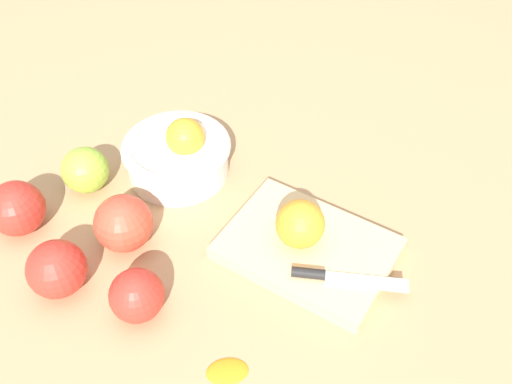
{
  "coord_description": "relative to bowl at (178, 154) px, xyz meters",
  "views": [
    {
      "loc": [
        0.34,
        -0.36,
        0.63
      ],
      "look_at": [
        0.01,
        0.11,
        0.04
      ],
      "focal_mm": 38.88,
      "sensor_mm": 36.0,
      "label": 1
    }
  ],
  "objects": [
    {
      "name": "bowl",
      "position": [
        0.0,
        0.0,
        0.0
      ],
      "size": [
        0.17,
        0.17,
        0.1
      ],
      "color": "white",
      "rests_on": "ground_plane"
    },
    {
      "name": "orange_on_board",
      "position": [
        0.25,
        -0.03,
        0.02
      ],
      "size": [
        0.07,
        0.07,
        0.07
      ],
      "primitive_type": "sphere",
      "color": "orange",
      "rests_on": "cutting_board"
    },
    {
      "name": "citrus_peel",
      "position": [
        0.27,
        -0.24,
        -0.03
      ],
      "size": [
        0.06,
        0.06,
        0.01
      ],
      "primitive_type": "ellipsoid",
      "rotation": [
        0.0,
        0.0,
        0.74
      ],
      "color": "orange",
      "rests_on": "ground_plane"
    },
    {
      "name": "apple_front_center",
      "position": [
        0.13,
        -0.24,
        -0.0
      ],
      "size": [
        0.07,
        0.07,
        0.07
      ],
      "primitive_type": "sphere",
      "color": "red",
      "rests_on": "ground_plane"
    },
    {
      "name": "apple_front_left",
      "position": [
        -0.11,
        -0.23,
        0.0
      ],
      "size": [
        0.08,
        0.08,
        0.08
      ],
      "primitive_type": "sphere",
      "color": "red",
      "rests_on": "ground_plane"
    },
    {
      "name": "knife",
      "position": [
        0.32,
        -0.06,
        -0.01
      ],
      "size": [
        0.15,
        0.09,
        0.01
      ],
      "color": "silver",
      "rests_on": "cutting_board"
    },
    {
      "name": "ground_plane",
      "position": [
        0.14,
        -0.12,
        -0.04
      ],
      "size": [
        2.4,
        2.4,
        0.0
      ],
      "primitive_type": "plane",
      "color": "tan"
    },
    {
      "name": "apple_front_left_3",
      "position": [
        0.03,
        -0.16,
        0.0
      ],
      "size": [
        0.08,
        0.08,
        0.08
      ],
      "primitive_type": "sphere",
      "color": "#D6422D",
      "rests_on": "ground_plane"
    },
    {
      "name": "apple_front_left_2",
      "position": [
        0.02,
        -0.27,
        0.0
      ],
      "size": [
        0.08,
        0.08,
        0.08
      ],
      "primitive_type": "sphere",
      "color": "red",
      "rests_on": "ground_plane"
    },
    {
      "name": "apple_mid_left",
      "position": [
        -0.1,
        -0.11,
        -0.0
      ],
      "size": [
        0.07,
        0.07,
        0.07
      ],
      "primitive_type": "sphere",
      "color": "#8EB738",
      "rests_on": "ground_plane"
    },
    {
      "name": "cutting_board",
      "position": [
        0.26,
        -0.03,
        -0.03
      ],
      "size": [
        0.24,
        0.18,
        0.02
      ],
      "primitive_type": "cube",
      "rotation": [
        0.0,
        0.0,
        0.04
      ],
      "color": "#DBB77F",
      "rests_on": "ground_plane"
    }
  ]
}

